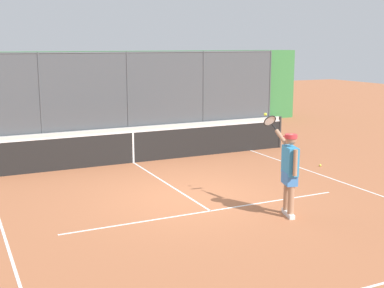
{
  "coord_description": "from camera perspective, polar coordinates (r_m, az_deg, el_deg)",
  "views": [
    {
      "loc": [
        4.81,
        10.17,
        3.49
      ],
      "look_at": [
        -0.52,
        -0.96,
        1.05
      ],
      "focal_mm": 47.59,
      "sensor_mm": 36.0,
      "label": 1
    }
  ],
  "objects": [
    {
      "name": "tennis_ball_mid_court",
      "position": [
        15.17,
        14.18,
        -2.33
      ],
      "size": [
        0.07,
        0.07,
        0.07
      ],
      "primitive_type": "sphere",
      "color": "#D6E042",
      "rests_on": "ground"
    },
    {
      "name": "court_line_markings",
      "position": [
        10.6,
        2.94,
        -8.03
      ],
      "size": [
        8.25,
        9.03,
        0.01
      ],
      "color": "white",
      "rests_on": "ground"
    },
    {
      "name": "tennis_player",
      "position": [
        10.52,
        10.85,
        -2.64
      ],
      "size": [
        0.4,
        1.43,
        2.01
      ],
      "rotation": [
        0.0,
        0.0,
        -1.87
      ],
      "color": "silver",
      "rests_on": "ground"
    },
    {
      "name": "fence_backdrop",
      "position": [
        20.92,
        -12.28,
        5.71
      ],
      "size": [
        20.18,
        1.37,
        3.19
      ],
      "color": "#474C51",
      "rests_on": "ground"
    },
    {
      "name": "tennis_net",
      "position": [
        15.17,
        -6.62,
        -0.28
      ],
      "size": [
        10.6,
        0.09,
        1.07
      ],
      "color": "#2D2D2D",
      "rests_on": "ground"
    },
    {
      "name": "ground_plane",
      "position": [
        11.77,
        -0.29,
        -6.05
      ],
      "size": [
        60.0,
        60.0,
        0.0
      ],
      "primitive_type": "plane",
      "color": "#A8603D"
    }
  ]
}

